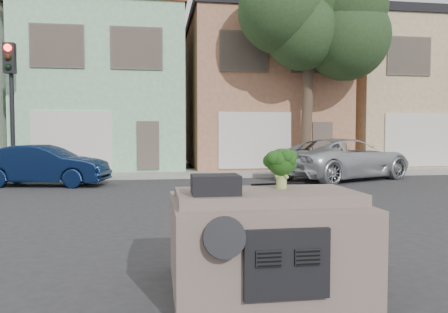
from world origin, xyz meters
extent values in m
plane|color=#303033|center=(0.00, 0.00, 0.00)|extent=(120.00, 120.00, 0.00)
cube|color=gray|center=(0.00, 10.50, 0.07)|extent=(40.00, 3.00, 0.15)
cube|color=#93CE9F|center=(-3.50, 14.50, 3.77)|extent=(7.20, 8.20, 7.55)
cube|color=#AB7153|center=(4.00, 14.50, 3.77)|extent=(7.20, 8.20, 7.55)
cube|color=tan|center=(11.50, 14.50, 3.77)|extent=(7.20, 8.20, 7.55)
imported|color=#091736|center=(-4.88, 7.49, 0.00)|extent=(4.31, 2.15, 1.36)
imported|color=silver|center=(5.85, 7.94, 0.00)|extent=(6.15, 4.69, 1.55)
cube|color=black|center=(-6.50, 9.50, 2.55)|extent=(0.40, 0.40, 5.10)
cube|color=#253D1E|center=(5.00, 9.80, 4.25)|extent=(4.40, 4.00, 8.50)
cube|color=#735F57|center=(0.00, -3.00, 0.56)|extent=(2.00, 1.80, 1.12)
cube|color=black|center=(-0.58, -3.35, 1.22)|extent=(0.48, 0.38, 0.20)
cube|color=black|center=(0.28, -2.62, 1.13)|extent=(0.69, 0.15, 0.02)
cube|color=#17390F|center=(0.22, -2.98, 1.35)|extent=(0.41, 0.41, 0.46)
camera|label=1|loc=(-1.15, -7.70, 1.73)|focal=35.00mm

